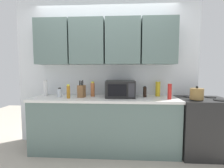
{
  "coord_description": "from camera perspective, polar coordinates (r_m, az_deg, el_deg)",
  "views": [
    {
      "loc": [
        0.29,
        -3.01,
        1.36
      ],
      "look_at": [
        0.12,
        -0.25,
        1.12
      ],
      "focal_mm": 26.74,
      "sensor_mm": 36.0,
      "label": 1
    }
  ],
  "objects": [
    {
      "name": "bottle_spice_jar",
      "position": [
        2.88,
        -6.63,
        -1.81
      ],
      "size": [
        0.07,
        0.07,
        0.26
      ],
      "color": "#BC6638",
      "rests_on": "counter_run"
    },
    {
      "name": "kettle",
      "position": [
        2.81,
        26.99,
        -3.01
      ],
      "size": [
        0.19,
        0.19,
        0.2
      ],
      "color": "olive",
      "rests_on": "stove_range"
    },
    {
      "name": "bottle_yellow_mustard",
      "position": [
        2.99,
        15.39,
        -1.5
      ],
      "size": [
        0.08,
        0.08,
        0.28
      ],
      "color": "gold",
      "rests_on": "counter_run"
    },
    {
      "name": "bottle_clear_tall",
      "position": [
        2.92,
        -17.45,
        -2.86
      ],
      "size": [
        0.08,
        0.08,
        0.16
      ],
      "color": "silver",
      "rests_on": "counter_run"
    },
    {
      "name": "bottle_soy_dark",
      "position": [
        2.85,
        11.14,
        -2.65
      ],
      "size": [
        0.06,
        0.06,
        0.18
      ],
      "color": "black",
      "rests_on": "counter_run"
    },
    {
      "name": "counter_run",
      "position": [
        2.87,
        -2.57,
        -13.48
      ],
      "size": [
        2.39,
        0.63,
        0.9
      ],
      "color": "slate",
      "rests_on": "ground_plane"
    },
    {
      "name": "bottle_amber_vinegar",
      "position": [
        2.75,
        -14.7,
        -2.55
      ],
      "size": [
        0.06,
        0.06,
        0.22
      ],
      "color": "#AD701E",
      "rests_on": "counter_run"
    },
    {
      "name": "knife_block",
      "position": [
        2.82,
        -10.38,
        -2.37
      ],
      "size": [
        0.12,
        0.14,
        0.29
      ],
      "color": "brown",
      "rests_on": "counter_run"
    },
    {
      "name": "stove_range",
      "position": [
        3.12,
        28.47,
        -12.57
      ],
      "size": [
        0.76,
        0.64,
        0.91
      ],
      "color": "black",
      "rests_on": "ground_plane"
    },
    {
      "name": "bottle_red_sauce",
      "position": [
        2.73,
        19.1,
        -2.33
      ],
      "size": [
        0.06,
        0.06,
        0.27
      ],
      "color": "red",
      "rests_on": "counter_run"
    },
    {
      "name": "bottle_white_jar",
      "position": [
        3.13,
        -21.76,
        -1.35
      ],
      "size": [
        0.07,
        0.07,
        0.28
      ],
      "color": "white",
      "rests_on": "counter_run"
    },
    {
      "name": "wall_back_with_cabinets",
      "position": [
        2.97,
        -2.19,
        9.12
      ],
      "size": [
        3.26,
        0.38,
        2.6
      ],
      "color": "white",
      "rests_on": "ground_plane"
    },
    {
      "name": "microwave",
      "position": [
        2.77,
        2.87,
        -1.68
      ],
      "size": [
        0.48,
        0.37,
        0.28
      ],
      "color": "black",
      "rests_on": "counter_run"
    }
  ]
}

